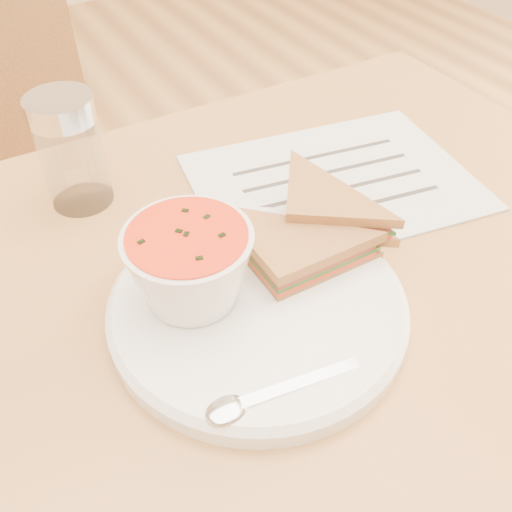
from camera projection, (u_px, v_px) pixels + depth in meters
dining_table at (240, 490)px, 0.78m from camera, size 1.00×0.70×0.75m
chair_far at (18, 243)px, 0.96m from camera, size 0.47×0.47×1.00m
plate at (258, 307)px, 0.51m from camera, size 0.34×0.34×0.02m
soup_bowl at (190, 269)px, 0.48m from camera, size 0.13×0.13×0.07m
sandwich_half_a at (278, 293)px, 0.49m from camera, size 0.12×0.12×0.04m
sandwich_half_b at (285, 228)px, 0.53m from camera, size 0.15×0.15×0.03m
spoon at (288, 388)px, 0.43m from camera, size 0.17×0.05×0.01m
paper_menu at (333, 182)px, 0.66m from camera, size 0.35×0.28×0.00m
condiment_shaker at (71, 152)px, 0.59m from camera, size 0.07×0.07×0.12m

